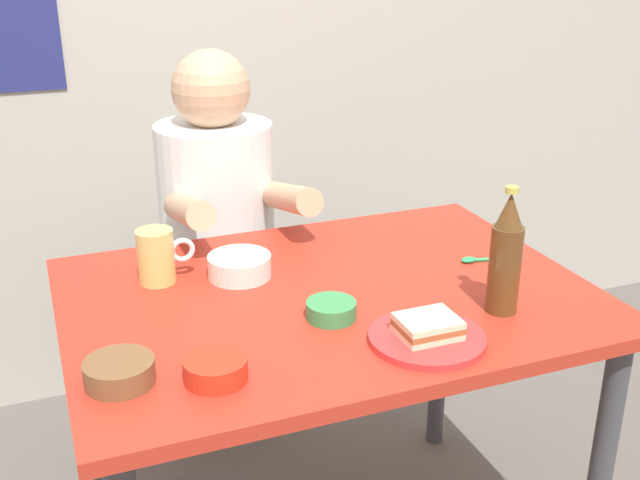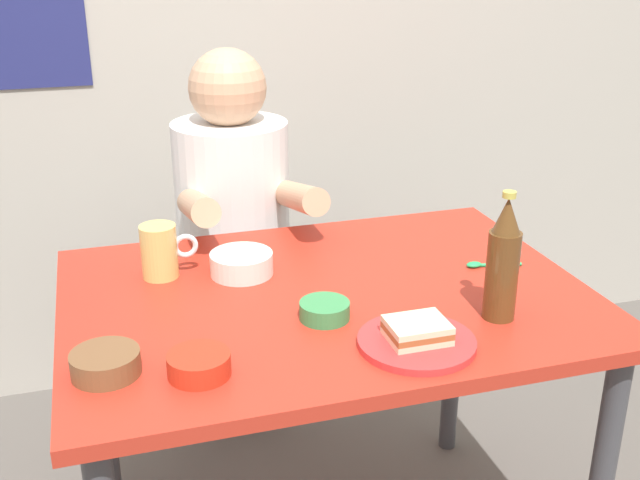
{
  "view_description": "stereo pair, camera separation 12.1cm",
  "coord_description": "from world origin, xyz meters",
  "px_view_note": "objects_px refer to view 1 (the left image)",
  "views": [
    {
      "loc": [
        -0.55,
        -1.37,
        1.45
      ],
      "look_at": [
        0.0,
        0.05,
        0.84
      ],
      "focal_mm": 43.24,
      "sensor_mm": 36.0,
      "label": 1
    },
    {
      "loc": [
        -0.44,
        -1.41,
        1.45
      ],
      "look_at": [
        0.0,
        0.05,
        0.84
      ],
      "focal_mm": 43.24,
      "sensor_mm": 36.0,
      "label": 2
    }
  ],
  "objects_px": {
    "dining_table": "(328,331)",
    "rice_bowl_white": "(239,265)",
    "stool": "(223,329)",
    "sandwich": "(428,326)",
    "plate_orange": "(427,338)",
    "beer_mug": "(157,256)",
    "beer_bottle": "(506,256)",
    "person_seated": "(217,198)"
  },
  "relations": [
    {
      "from": "dining_table",
      "to": "rice_bowl_white",
      "type": "distance_m",
      "value": 0.24
    },
    {
      "from": "stool",
      "to": "sandwich",
      "type": "xyz_separation_m",
      "value": [
        0.17,
        -0.89,
        0.42
      ]
    },
    {
      "from": "plate_orange",
      "to": "beer_mug",
      "type": "bearing_deg",
      "value": 132.93
    },
    {
      "from": "plate_orange",
      "to": "sandwich",
      "type": "distance_m",
      "value": 0.02
    },
    {
      "from": "plate_orange",
      "to": "stool",
      "type": "bearing_deg",
      "value": 101.03
    },
    {
      "from": "stool",
      "to": "beer_bottle",
      "type": "xyz_separation_m",
      "value": [
        0.37,
        -0.84,
        0.51
      ]
    },
    {
      "from": "rice_bowl_white",
      "to": "plate_orange",
      "type": "bearing_deg",
      "value": -59.06
    },
    {
      "from": "stool",
      "to": "person_seated",
      "type": "xyz_separation_m",
      "value": [
        0.0,
        -0.01,
        0.42
      ]
    },
    {
      "from": "stool",
      "to": "person_seated",
      "type": "bearing_deg",
      "value": -90.0
    },
    {
      "from": "plate_orange",
      "to": "rice_bowl_white",
      "type": "bearing_deg",
      "value": 120.94
    },
    {
      "from": "dining_table",
      "to": "stool",
      "type": "height_order",
      "value": "dining_table"
    },
    {
      "from": "person_seated",
      "to": "beer_bottle",
      "type": "bearing_deg",
      "value": -65.56
    },
    {
      "from": "plate_orange",
      "to": "rice_bowl_white",
      "type": "distance_m",
      "value": 0.48
    },
    {
      "from": "dining_table",
      "to": "plate_orange",
      "type": "distance_m",
      "value": 0.3
    },
    {
      "from": "stool",
      "to": "sandwich",
      "type": "bearing_deg",
      "value": -78.97
    },
    {
      "from": "stool",
      "to": "plate_orange",
      "type": "height_order",
      "value": "plate_orange"
    },
    {
      "from": "stool",
      "to": "beer_bottle",
      "type": "bearing_deg",
      "value": -65.85
    },
    {
      "from": "dining_table",
      "to": "sandwich",
      "type": "relative_size",
      "value": 10.0
    },
    {
      "from": "beer_mug",
      "to": "sandwich",
      "type": "bearing_deg",
      "value": -47.07
    },
    {
      "from": "rice_bowl_white",
      "to": "sandwich",
      "type": "bearing_deg",
      "value": -59.06
    },
    {
      "from": "dining_table",
      "to": "sandwich",
      "type": "bearing_deg",
      "value": -70.96
    },
    {
      "from": "person_seated",
      "to": "plate_orange",
      "type": "relative_size",
      "value": 3.27
    },
    {
      "from": "person_seated",
      "to": "rice_bowl_white",
      "type": "relative_size",
      "value": 5.14
    },
    {
      "from": "dining_table",
      "to": "rice_bowl_white",
      "type": "relative_size",
      "value": 7.86
    },
    {
      "from": "beer_bottle",
      "to": "rice_bowl_white",
      "type": "xyz_separation_m",
      "value": [
        -0.45,
        0.35,
        -0.09
      ]
    },
    {
      "from": "plate_orange",
      "to": "beer_bottle",
      "type": "distance_m",
      "value": 0.24
    },
    {
      "from": "stool",
      "to": "rice_bowl_white",
      "type": "relative_size",
      "value": 3.21
    },
    {
      "from": "person_seated",
      "to": "rice_bowl_white",
      "type": "height_order",
      "value": "person_seated"
    },
    {
      "from": "person_seated",
      "to": "beer_bottle",
      "type": "distance_m",
      "value": 0.91
    },
    {
      "from": "beer_mug",
      "to": "dining_table",
      "type": "bearing_deg",
      "value": -29.4
    },
    {
      "from": "rice_bowl_white",
      "to": "person_seated",
      "type": "bearing_deg",
      "value": 81.51
    },
    {
      "from": "person_seated",
      "to": "sandwich",
      "type": "xyz_separation_m",
      "value": [
        0.17,
        -0.88,
        0.01
      ]
    },
    {
      "from": "beer_mug",
      "to": "beer_bottle",
      "type": "bearing_deg",
      "value": -32.25
    },
    {
      "from": "person_seated",
      "to": "sandwich",
      "type": "height_order",
      "value": "person_seated"
    },
    {
      "from": "plate_orange",
      "to": "rice_bowl_white",
      "type": "relative_size",
      "value": 1.57
    },
    {
      "from": "dining_table",
      "to": "beer_bottle",
      "type": "height_order",
      "value": "beer_bottle"
    },
    {
      "from": "stool",
      "to": "beer_bottle",
      "type": "height_order",
      "value": "beer_bottle"
    },
    {
      "from": "stool",
      "to": "beer_mug",
      "type": "bearing_deg",
      "value": -118.49
    },
    {
      "from": "dining_table",
      "to": "person_seated",
      "type": "bearing_deg",
      "value": 97.65
    },
    {
      "from": "sandwich",
      "to": "beer_bottle",
      "type": "height_order",
      "value": "beer_bottle"
    },
    {
      "from": "beer_mug",
      "to": "rice_bowl_white",
      "type": "height_order",
      "value": "beer_mug"
    },
    {
      "from": "stool",
      "to": "rice_bowl_white",
      "type": "bearing_deg",
      "value": -98.3
    }
  ]
}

